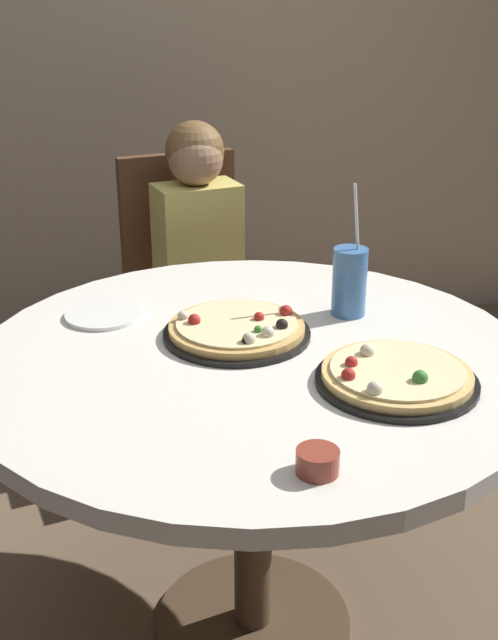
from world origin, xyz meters
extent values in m
plane|color=brown|center=(0.00, 0.00, 0.00)|extent=(8.00, 8.00, 0.00)
cylinder|color=silver|center=(0.00, 0.00, 0.73)|extent=(1.19, 1.19, 0.04)
cylinder|color=#4C3826|center=(0.00, 0.00, 0.36)|extent=(0.09, 0.09, 0.69)
cylinder|color=#4C3826|center=(0.00, 0.00, 0.01)|extent=(0.48, 0.48, 0.02)
cube|color=brown|center=(0.00, 0.95, 0.43)|extent=(0.48, 0.48, 0.04)
cube|color=brown|center=(-0.04, 1.12, 0.69)|extent=(0.40, 0.13, 0.52)
cylinder|color=brown|center=(-0.13, 0.74, 0.21)|extent=(0.04, 0.04, 0.41)
cylinder|color=brown|center=(0.20, 0.82, 0.21)|extent=(0.04, 0.04, 0.41)
cylinder|color=brown|center=(-0.20, 1.08, 0.21)|extent=(0.04, 0.04, 0.41)
cylinder|color=brown|center=(0.13, 1.15, 0.21)|extent=(0.04, 0.04, 0.41)
cube|color=#3F4766|center=(0.03, 0.79, 0.23)|extent=(0.31, 0.37, 0.45)
cube|color=#D8CC66|center=(0.00, 0.93, 0.67)|extent=(0.29, 0.22, 0.44)
sphere|color=#997051|center=(0.00, 0.93, 0.97)|extent=(0.17, 0.17, 0.17)
sphere|color=brown|center=(0.00, 0.95, 0.99)|extent=(0.18, 0.18, 0.18)
cylinder|color=black|center=(0.24, -0.20, 0.76)|extent=(0.32, 0.32, 0.01)
cylinder|color=#D8B266|center=(0.24, -0.20, 0.77)|extent=(0.29, 0.29, 0.02)
cylinder|color=beige|center=(0.24, -0.20, 0.78)|extent=(0.26, 0.26, 0.01)
sphere|color=#387F33|center=(0.27, -0.26, 0.79)|extent=(0.03, 0.03, 0.03)
sphere|color=#B2231E|center=(0.16, -0.17, 0.79)|extent=(0.03, 0.03, 0.03)
sphere|color=beige|center=(0.17, -0.28, 0.79)|extent=(0.03, 0.03, 0.03)
sphere|color=beige|center=(0.21, -0.13, 0.79)|extent=(0.03, 0.03, 0.03)
sphere|color=#B2231E|center=(0.14, -0.22, 0.79)|extent=(0.03, 0.03, 0.03)
cylinder|color=black|center=(-0.02, 0.08, 0.76)|extent=(0.32, 0.32, 0.01)
cylinder|color=tan|center=(-0.02, 0.08, 0.77)|extent=(0.30, 0.30, 0.02)
cylinder|color=beige|center=(-0.02, 0.08, 0.78)|extent=(0.27, 0.27, 0.01)
sphere|color=beige|center=(-0.13, 0.12, 0.79)|extent=(0.02, 0.02, 0.02)
sphere|color=black|center=(-0.02, -0.03, 0.79)|extent=(0.02, 0.02, 0.02)
sphere|color=beige|center=(0.03, 0.00, 0.79)|extent=(0.03, 0.03, 0.03)
sphere|color=black|center=(0.07, 0.04, 0.79)|extent=(0.03, 0.03, 0.03)
sphere|color=beige|center=(-0.01, -0.02, 0.79)|extent=(0.03, 0.03, 0.03)
sphere|color=#B2231E|center=(-0.11, 0.10, 0.79)|extent=(0.03, 0.03, 0.03)
sphere|color=#B2231E|center=(0.10, 0.11, 0.79)|extent=(0.03, 0.03, 0.03)
sphere|color=#B2231E|center=(0.03, 0.09, 0.79)|extent=(0.02, 0.02, 0.02)
sphere|color=#387F33|center=(0.01, 0.02, 0.79)|extent=(0.02, 0.02, 0.02)
cylinder|color=#3F72B2|center=(0.26, 0.16, 0.83)|extent=(0.08, 0.08, 0.16)
cylinder|color=white|center=(0.27, 0.16, 0.95)|extent=(0.02, 0.04, 0.22)
cylinder|color=brown|center=(0.01, -0.46, 0.77)|extent=(0.07, 0.07, 0.04)
cylinder|color=white|center=(-0.31, 0.25, 0.76)|extent=(0.18, 0.18, 0.01)
camera|label=1|loc=(-0.29, -1.49, 1.47)|focal=44.53mm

